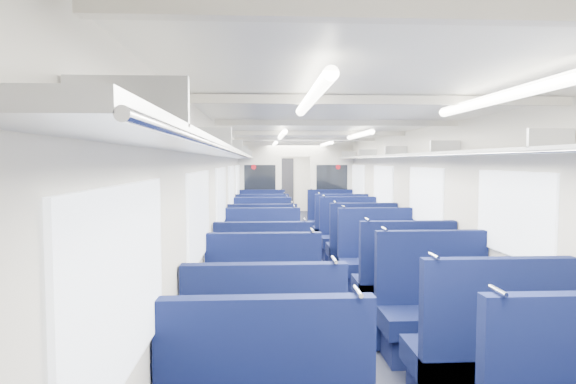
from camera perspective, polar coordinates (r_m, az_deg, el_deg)
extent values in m
cube|color=black|center=(9.61, 1.97, -7.71)|extent=(2.80, 18.00, 0.01)
cube|color=silver|center=(9.43, 2.00, 6.43)|extent=(2.80, 18.00, 0.01)
cube|color=beige|center=(9.42, -6.52, -0.74)|extent=(0.02, 18.00, 2.35)
cube|color=#101638|center=(9.52, -6.40, -5.69)|extent=(0.03, 17.90, 0.70)
cube|color=beige|center=(9.67, 10.27, -0.66)|extent=(0.02, 18.00, 2.35)
cube|color=#101638|center=(9.77, 10.13, -5.50)|extent=(0.03, 17.90, 0.70)
cube|color=beige|center=(18.42, -0.54, 1.39)|extent=(2.80, 0.02, 2.35)
cube|color=#B2B5BA|center=(9.39, -5.46, 4.11)|extent=(0.34, 17.40, 0.04)
cylinder|color=silver|center=(9.38, -4.36, 3.99)|extent=(0.02, 17.40, 0.02)
cube|color=#B2B5BA|center=(1.44, -18.34, 10.02)|extent=(0.34, 0.03, 0.14)
cube|color=#B2B5BA|center=(3.41, -9.48, 6.34)|extent=(0.34, 0.03, 0.14)
cube|color=#B2B5BA|center=(5.40, -7.15, 5.33)|extent=(0.34, 0.03, 0.14)
cube|color=#B2B5BA|center=(7.39, -6.08, 4.86)|extent=(0.34, 0.03, 0.14)
cube|color=#B2B5BA|center=(9.39, -5.46, 4.60)|extent=(0.34, 0.03, 0.14)
cube|color=#B2B5BA|center=(11.39, -5.06, 4.42)|extent=(0.34, 0.03, 0.14)
cube|color=#B2B5BA|center=(13.39, -4.78, 4.30)|extent=(0.34, 0.03, 0.14)
cube|color=#B2B5BA|center=(15.39, -4.58, 4.21)|extent=(0.34, 0.03, 0.14)
cube|color=#B2B5BA|center=(17.39, -4.42, 4.14)|extent=(0.34, 0.03, 0.14)
cube|color=#B2B5BA|center=(9.61, 9.28, 4.06)|extent=(0.34, 17.40, 0.04)
cylinder|color=silver|center=(9.57, 8.22, 3.96)|extent=(0.02, 17.40, 0.02)
cube|color=#B2B5BA|center=(3.97, 28.40, 5.56)|extent=(0.34, 0.03, 0.14)
cube|color=#B2B5BA|center=(5.77, 17.92, 5.07)|extent=(0.34, 0.03, 0.14)
cube|color=#B2B5BA|center=(7.67, 12.52, 4.75)|extent=(0.34, 0.03, 0.14)
cube|color=#B2B5BA|center=(9.61, 9.28, 4.54)|extent=(0.34, 0.03, 0.14)
cube|color=#B2B5BA|center=(11.57, 7.14, 4.39)|extent=(0.34, 0.03, 0.14)
cube|color=#B2B5BA|center=(13.54, 5.62, 4.28)|extent=(0.34, 0.03, 0.14)
cube|color=#B2B5BA|center=(15.52, 4.49, 4.20)|extent=(0.34, 0.03, 0.14)
cube|color=#B2B5BA|center=(17.51, 3.61, 4.14)|extent=(0.34, 0.03, 0.14)
cube|color=white|center=(2.01, -18.68, -9.95)|extent=(0.02, 1.30, 0.75)
cube|color=white|center=(4.24, -10.36, -2.75)|extent=(0.02, 1.30, 0.75)
cube|color=white|center=(6.52, -7.84, -0.52)|extent=(0.02, 1.30, 0.75)
cube|color=white|center=(8.81, -6.63, 0.56)|extent=(0.02, 1.30, 0.75)
cube|color=white|center=(11.10, -5.92, 1.19)|extent=(0.02, 1.30, 0.75)
cube|color=white|center=(13.90, -5.37, 1.67)|extent=(0.02, 1.30, 0.75)
cube|color=white|center=(16.20, -5.06, 1.94)|extent=(0.02, 1.30, 0.75)
cube|color=white|center=(4.76, 24.78, -2.33)|extent=(0.02, 1.30, 0.75)
cube|color=white|center=(6.87, 15.76, -0.41)|extent=(0.02, 1.30, 0.75)
cube|color=white|center=(9.07, 11.05, 0.60)|extent=(0.02, 1.30, 0.75)
cube|color=white|center=(11.31, 8.19, 1.21)|extent=(0.02, 1.30, 0.75)
cube|color=white|center=(14.07, 5.94, 1.69)|extent=(0.02, 1.30, 0.75)
cube|color=white|center=(16.34, 4.66, 1.96)|extent=(0.02, 1.30, 0.75)
cube|color=beige|center=(1.68, 28.91, 17.86)|extent=(2.70, 0.06, 0.06)
cube|color=beige|center=(3.51, 11.03, 10.49)|extent=(2.70, 0.06, 0.06)
cube|color=beige|center=(5.47, 5.83, 8.05)|extent=(2.70, 0.06, 0.06)
cube|color=beige|center=(7.44, 3.40, 6.87)|extent=(2.70, 0.06, 0.06)
cube|color=beige|center=(9.43, 2.00, 6.19)|extent=(2.70, 0.06, 0.06)
cube|color=beige|center=(11.42, 1.09, 5.74)|extent=(2.70, 0.06, 0.06)
cube|color=beige|center=(13.42, 0.45, 5.42)|extent=(2.70, 0.06, 0.06)
cube|color=beige|center=(15.41, -0.02, 5.18)|extent=(2.70, 0.06, 0.06)
cube|color=beige|center=(17.41, -0.39, 5.00)|extent=(2.70, 0.06, 0.06)
cylinder|color=white|center=(2.92, 2.78, 10.98)|extent=(0.07, 1.60, 0.07)
cylinder|color=white|center=(6.90, -0.69, 6.72)|extent=(0.07, 1.60, 0.07)
cylinder|color=white|center=(10.39, -1.54, 5.67)|extent=(0.07, 1.60, 0.07)
cylinder|color=white|center=(14.89, -2.04, 5.04)|extent=(0.07, 1.60, 0.07)
cylinder|color=white|center=(3.23, 22.93, 10.00)|extent=(0.07, 1.60, 0.07)
cylinder|color=white|center=(7.03, 8.36, 6.62)|extent=(0.07, 1.60, 0.07)
cylinder|color=white|center=(10.48, 4.51, 5.64)|extent=(0.07, 1.60, 0.07)
cylinder|color=white|center=(14.95, 2.20, 5.04)|extent=(0.07, 1.60, 0.07)
cube|color=black|center=(18.36, -0.53, 0.84)|extent=(0.75, 0.06, 2.00)
cube|color=beige|center=(11.83, -3.30, 0.16)|extent=(1.05, 0.08, 2.35)
cube|color=black|center=(11.77, -3.31, 1.24)|extent=(0.76, 0.02, 0.80)
cylinder|color=#B50C18|center=(11.76, -4.04, 2.94)|extent=(0.12, 0.01, 0.12)
cube|color=beige|center=(11.96, 5.11, 0.19)|extent=(1.05, 0.08, 2.35)
cube|color=black|center=(11.90, 5.15, 1.25)|extent=(0.76, 0.02, 0.80)
cylinder|color=#B50C18|center=(11.91, 5.88, 2.94)|extent=(0.12, 0.01, 0.12)
cube|color=beige|center=(11.85, 0.93, 5.01)|extent=(0.70, 0.08, 0.35)
cylinder|color=silver|center=(2.55, 8.20, -11.46)|extent=(0.02, 0.17, 0.02)
cylinder|color=silver|center=(2.76, 23.38, -10.56)|extent=(0.02, 0.17, 0.02)
cube|color=#0E1643|center=(3.76, -2.78, -19.95)|extent=(1.11, 0.58, 0.19)
cube|color=#0E1643|center=(3.46, -2.77, -18.01)|extent=(1.11, 0.11, 1.18)
cylinder|color=silver|center=(3.32, 5.44, -7.90)|extent=(0.02, 0.17, 0.02)
cube|color=#0E1643|center=(4.21, 21.67, -17.61)|extent=(1.11, 0.58, 0.19)
cube|color=#0E1643|center=(3.93, 23.27, -15.61)|extent=(1.11, 0.11, 1.18)
cylinder|color=silver|center=(3.59, 16.71, -7.16)|extent=(0.02, 0.17, 0.02)
cube|color=#0E1643|center=(4.63, -2.87, -15.36)|extent=(1.11, 0.58, 0.19)
cube|color=#0E1338|center=(4.71, -2.86, -18.09)|extent=(1.02, 0.47, 0.29)
cube|color=#0E1643|center=(4.79, -2.89, -11.81)|extent=(1.11, 0.11, 1.18)
cylinder|color=silver|center=(4.69, 2.86, -4.50)|extent=(0.02, 0.17, 0.02)
cube|color=#0E1643|center=(4.98, 17.24, -14.14)|extent=(1.11, 0.58, 0.19)
cube|color=#0E1338|center=(5.06, 17.19, -16.72)|extent=(1.02, 0.47, 0.29)
cube|color=#0E1643|center=(5.13, 16.35, -10.91)|extent=(1.11, 0.11, 1.18)
cylinder|color=silver|center=(4.88, 11.24, -4.25)|extent=(0.02, 0.17, 0.02)
cube|color=#0E1643|center=(5.88, -2.94, -11.21)|extent=(1.11, 0.58, 0.19)
cube|color=#0E1338|center=(5.95, -2.93, -13.43)|extent=(1.02, 0.47, 0.29)
cube|color=#0E1643|center=(5.60, -2.94, -9.54)|extent=(1.11, 0.11, 1.18)
cylinder|color=silver|center=(5.51, 1.95, -3.28)|extent=(0.02, 0.17, 0.02)
cube|color=#0E1643|center=(6.12, 13.09, -10.72)|extent=(1.11, 0.58, 0.19)
cube|color=#0E1338|center=(6.18, 13.05, -12.86)|extent=(1.02, 0.47, 0.29)
cube|color=#0E1643|center=(5.84, 13.78, -9.08)|extent=(1.11, 0.11, 1.18)
cylinder|color=silver|center=(5.62, 9.27, -3.19)|extent=(0.02, 0.17, 0.02)
cube|color=#0E1643|center=(7.05, -2.98, -8.73)|extent=(1.11, 0.58, 0.19)
cube|color=#0E1338|center=(7.10, -2.98, -10.60)|extent=(1.02, 0.47, 0.29)
cube|color=#0E1643|center=(7.23, -3.00, -6.53)|extent=(1.11, 0.11, 1.18)
cylinder|color=silver|center=(7.17, 0.75, -1.68)|extent=(0.02, 0.17, 0.02)
cube|color=#0E1643|center=(7.15, 10.59, -8.59)|extent=(1.11, 0.58, 0.19)
cube|color=#0E1338|center=(7.21, 10.57, -10.44)|extent=(1.02, 0.47, 0.29)
cube|color=#0E1643|center=(7.34, 10.17, -6.44)|extent=(1.11, 0.11, 1.18)
cylinder|color=silver|center=(7.16, 6.55, -1.71)|extent=(0.02, 0.17, 0.02)
cube|color=#0E1643|center=(8.12, -3.01, -7.07)|extent=(1.11, 0.58, 0.19)
cube|color=#0E1338|center=(8.17, -3.01, -8.71)|extent=(1.02, 0.47, 0.29)
cube|color=#0E1643|center=(7.85, -3.01, -5.73)|extent=(1.11, 0.11, 1.18)
cylinder|color=silver|center=(7.79, 0.44, -1.26)|extent=(0.02, 0.17, 0.02)
cube|color=#0E1643|center=(8.41, 8.45, -6.74)|extent=(1.11, 0.58, 0.19)
cube|color=#0E1338|center=(8.46, 8.43, -8.33)|extent=(1.02, 0.47, 0.29)
cube|color=#0E1643|center=(8.14, 8.80, -5.43)|extent=(1.11, 0.11, 1.18)
cylinder|color=silver|center=(7.98, 5.54, -1.16)|extent=(0.02, 0.17, 0.02)
cube|color=#0E1643|center=(9.12, -3.03, -5.89)|extent=(1.11, 0.58, 0.19)
cube|color=#0E1338|center=(9.16, -3.03, -7.36)|extent=(1.02, 0.47, 0.29)
cube|color=#0E1643|center=(9.32, -3.04, -4.25)|extent=(1.11, 0.11, 1.18)
cylinder|color=silver|center=(9.27, -0.14, -0.48)|extent=(0.02, 0.17, 0.02)
cube|color=#0E1643|center=(9.31, 7.29, -5.72)|extent=(1.11, 0.58, 0.19)
cube|color=#0E1338|center=(9.35, 7.28, -7.16)|extent=(1.02, 0.47, 0.29)
cube|color=#0E1643|center=(9.51, 7.04, -4.11)|extent=(1.11, 0.11, 1.18)
cylinder|color=silver|center=(9.37, 4.23, -0.45)|extent=(0.02, 0.17, 0.02)
cube|color=#0E1643|center=(10.45, -3.05, -4.68)|extent=(1.11, 0.58, 0.19)
cube|color=#0E1338|center=(10.48, -3.05, -5.97)|extent=(1.02, 0.47, 0.29)
cube|color=#0E1643|center=(10.18, -3.05, -3.58)|extent=(1.11, 0.11, 1.18)
cylinder|color=silver|center=(10.13, -0.40, -0.13)|extent=(0.02, 0.17, 0.02)
cube|color=#0E1643|center=(10.53, 6.04, -4.63)|extent=(1.11, 0.58, 0.19)
cube|color=#0E1338|center=(10.57, 6.04, -5.90)|extent=(1.02, 0.47, 0.29)
cube|color=#0E1643|center=(10.27, 6.27, -3.54)|extent=(1.11, 0.11, 1.18)
cylinder|color=silver|center=(10.14, 3.67, -0.14)|extent=(0.02, 0.17, 0.02)
cube|color=#0E1643|center=(11.56, -3.07, -3.88)|extent=(1.11, 0.58, 0.19)
cube|color=#0E1338|center=(11.59, -3.06, -5.05)|extent=(1.02, 0.47, 0.29)
cube|color=#0E1643|center=(11.77, -3.07, -2.61)|extent=(1.11, 0.11, 1.18)
cylinder|color=silver|center=(11.73, -0.78, 0.37)|extent=(0.02, 0.17, 0.02)
cube|color=#0E1643|center=(11.67, 5.13, -3.82)|extent=(1.11, 0.58, 0.19)
cube|color=#0E1338|center=(11.70, 5.12, -4.97)|extent=(1.02, 0.47, 0.29)
cube|color=#0E1643|center=(11.88, 4.97, -2.56)|extent=(1.11, 0.11, 1.18)
cylinder|color=silver|center=(11.77, 2.72, 0.38)|extent=(0.02, 0.17, 0.02)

